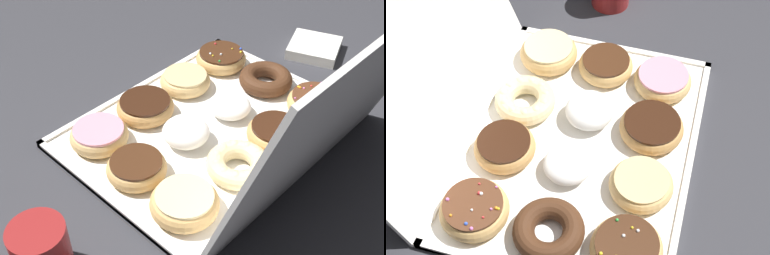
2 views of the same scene
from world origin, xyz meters
The scene contains 15 objects.
ground_plane centered at (0.00, 0.00, 0.00)m, with size 3.00×3.00×0.00m, color #333338.
donut_box centered at (0.00, 0.00, 0.01)m, with size 0.53×0.41×0.01m.
box_lid_open centered at (0.00, 0.27, 0.20)m, with size 0.53×0.41×0.01m, color white.
sprinkle_donut_0 centered at (-0.19, -0.13, 0.03)m, with size 0.12×0.12×0.04m.
glazed_ring_donut_1 centered at (-0.07, -0.13, 0.03)m, with size 0.11×0.11×0.03m.
chocolate_frosted_donut_2 centered at (0.06, -0.12, 0.03)m, with size 0.12×0.12×0.04m.
pink_frosted_donut_3 centered at (0.18, -0.12, 0.03)m, with size 0.11×0.11×0.04m.
chocolate_cake_ring_donut_4 centered at (-0.19, 0.00, 0.03)m, with size 0.12×0.12×0.04m.
powdered_filled_donut_5 centered at (-0.06, 0.01, 0.03)m, with size 0.09×0.09×0.04m.
powdered_filled_donut_6 centered at (0.06, 0.00, 0.03)m, with size 0.09×0.09×0.05m.
chocolate_frosted_donut_7 centered at (0.19, 0.00, 0.03)m, with size 0.11×0.11×0.04m.
sprinkle_donut_8 centered at (-0.19, 0.13, 0.03)m, with size 0.12×0.12×0.04m.
chocolate_frosted_donut_9 centered at (-0.06, 0.12, 0.03)m, with size 0.11×0.11×0.04m.
cruller_donut_10 centered at (0.06, 0.13, 0.03)m, with size 0.12×0.12×0.04m.
glazed_ring_donut_11 centered at (0.19, 0.12, 0.03)m, with size 0.12×0.12×0.04m.
Camera 2 is at (-0.56, -0.15, 0.82)m, focal length 51.13 mm.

